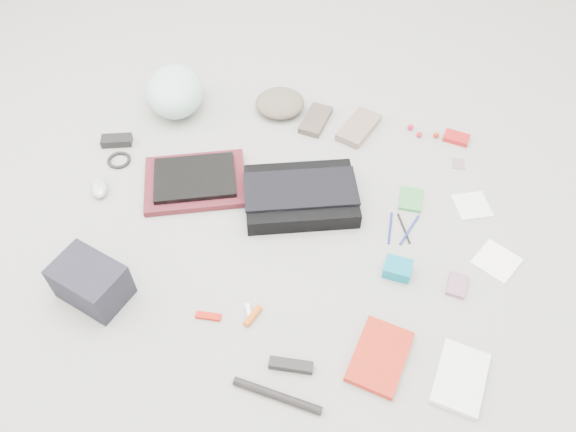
% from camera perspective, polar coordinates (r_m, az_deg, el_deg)
% --- Properties ---
extents(ground_plane, '(4.00, 4.00, 0.00)m').
position_cam_1_polar(ground_plane, '(2.04, 0.00, -0.88)').
color(ground_plane, gray).
extents(messenger_bag, '(0.47, 0.38, 0.07)m').
position_cam_1_polar(messenger_bag, '(2.08, 1.29, 2.05)').
color(messenger_bag, black).
rests_on(messenger_bag, ground_plane).
extents(bag_flap, '(0.45, 0.29, 0.01)m').
position_cam_1_polar(bag_flap, '(2.05, 1.31, 2.77)').
color(bag_flap, black).
rests_on(bag_flap, messenger_bag).
extents(laptop_sleeve, '(0.45, 0.39, 0.03)m').
position_cam_1_polar(laptop_sleeve, '(2.19, -9.37, 3.46)').
color(laptop_sleeve, '#561A21').
rests_on(laptop_sleeve, ground_plane).
extents(laptop, '(0.36, 0.30, 0.02)m').
position_cam_1_polar(laptop, '(2.17, -9.45, 3.88)').
color(laptop, black).
rests_on(laptop, laptop_sleeve).
extents(bike_helmet, '(0.32, 0.36, 0.18)m').
position_cam_1_polar(bike_helmet, '(2.48, -11.42, 12.34)').
color(bike_helmet, '#A8D2C6').
rests_on(bike_helmet, ground_plane).
extents(beanie, '(0.24, 0.23, 0.07)m').
position_cam_1_polar(beanie, '(2.46, -0.82, 11.40)').
color(beanie, brown).
rests_on(beanie, ground_plane).
extents(mitten_left, '(0.13, 0.20, 0.03)m').
position_cam_1_polar(mitten_left, '(2.41, 2.83, 9.72)').
color(mitten_left, brown).
rests_on(mitten_left, ground_plane).
extents(mitten_right, '(0.18, 0.24, 0.03)m').
position_cam_1_polar(mitten_right, '(2.39, 7.19, 8.91)').
color(mitten_right, '#7F695B').
rests_on(mitten_right, ground_plane).
extents(power_brick, '(0.13, 0.08, 0.03)m').
position_cam_1_polar(power_brick, '(2.42, -17.01, 7.34)').
color(power_brick, black).
rests_on(power_brick, ground_plane).
extents(cable_coil, '(0.10, 0.10, 0.01)m').
position_cam_1_polar(cable_coil, '(2.35, -16.79, 5.46)').
color(cable_coil, black).
rests_on(cable_coil, ground_plane).
extents(mouse, '(0.09, 0.11, 0.04)m').
position_cam_1_polar(mouse, '(2.25, -18.61, 2.68)').
color(mouse, '#ABABAB').
rests_on(mouse, ground_plane).
extents(camera_bag, '(0.26, 0.22, 0.14)m').
position_cam_1_polar(camera_bag, '(1.92, -19.39, -6.33)').
color(camera_bag, black).
rests_on(camera_bag, ground_plane).
extents(multitool, '(0.08, 0.02, 0.01)m').
position_cam_1_polar(multitool, '(1.85, -8.09, -10.04)').
color(multitool, '#AB1407').
rests_on(multitool, ground_plane).
extents(toiletry_tube_white, '(0.04, 0.06, 0.02)m').
position_cam_1_polar(toiletry_tube_white, '(1.84, -3.98, -9.75)').
color(toiletry_tube_white, white).
rests_on(toiletry_tube_white, ground_plane).
extents(toiletry_tube_orange, '(0.05, 0.08, 0.02)m').
position_cam_1_polar(toiletry_tube_orange, '(1.83, -3.61, -10.10)').
color(toiletry_tube_orange, '#C95510').
rests_on(toiletry_tube_orange, ground_plane).
extents(u_lock, '(0.13, 0.04, 0.03)m').
position_cam_1_polar(u_lock, '(1.75, 0.30, -14.93)').
color(u_lock, black).
rests_on(u_lock, ground_plane).
extents(bike_pump, '(0.27, 0.07, 0.03)m').
position_cam_1_polar(bike_pump, '(1.71, -1.11, -17.78)').
color(bike_pump, black).
rests_on(bike_pump, ground_plane).
extents(book_red, '(0.21, 0.26, 0.02)m').
position_cam_1_polar(book_red, '(1.78, 9.32, -13.90)').
color(book_red, red).
rests_on(book_red, ground_plane).
extents(book_white, '(0.18, 0.24, 0.02)m').
position_cam_1_polar(book_white, '(1.81, 17.10, -15.46)').
color(book_white, silver).
rests_on(book_white, ground_plane).
extents(notepad, '(0.09, 0.12, 0.01)m').
position_cam_1_polar(notepad, '(2.16, 12.36, 1.68)').
color(notepad, '#35803E').
rests_on(notepad, ground_plane).
extents(pen_blue, '(0.01, 0.14, 0.01)m').
position_cam_1_polar(pen_blue, '(2.06, 10.34, -1.20)').
color(pen_blue, navy).
rests_on(pen_blue, ground_plane).
extents(pen_black, '(0.05, 0.13, 0.01)m').
position_cam_1_polar(pen_black, '(2.07, 11.69, -1.25)').
color(pen_black, black).
rests_on(pen_black, ground_plane).
extents(pen_navy, '(0.07, 0.15, 0.01)m').
position_cam_1_polar(pen_navy, '(2.07, 12.25, -1.37)').
color(pen_navy, navy).
rests_on(pen_navy, ground_plane).
extents(accordion_wallet, '(0.10, 0.09, 0.05)m').
position_cam_1_polar(accordion_wallet, '(1.94, 11.08, -5.29)').
color(accordion_wallet, '#077997').
rests_on(accordion_wallet, ground_plane).
extents(card_deck, '(0.08, 0.10, 0.02)m').
position_cam_1_polar(card_deck, '(1.97, 16.79, -6.76)').
color(card_deck, '#986180').
rests_on(card_deck, ground_plane).
extents(napkin_top, '(0.16, 0.16, 0.01)m').
position_cam_1_polar(napkin_top, '(2.20, 18.18, 1.00)').
color(napkin_top, silver).
rests_on(napkin_top, ground_plane).
extents(napkin_bottom, '(0.18, 0.18, 0.01)m').
position_cam_1_polar(napkin_bottom, '(2.07, 20.43, -4.31)').
color(napkin_bottom, white).
rests_on(napkin_bottom, ground_plane).
extents(lollipop_a, '(0.03, 0.03, 0.03)m').
position_cam_1_polar(lollipop_a, '(2.43, 12.34, 8.82)').
color(lollipop_a, '#B6162F').
rests_on(lollipop_a, ground_plane).
extents(lollipop_b, '(0.03, 0.03, 0.02)m').
position_cam_1_polar(lollipop_b, '(2.41, 13.21, 8.06)').
color(lollipop_b, red).
rests_on(lollipop_b, ground_plane).
extents(lollipop_c, '(0.03, 0.03, 0.02)m').
position_cam_1_polar(lollipop_c, '(2.42, 14.81, 7.95)').
color(lollipop_c, '#AA230B').
rests_on(lollipop_c, ground_plane).
extents(altoids_tin, '(0.11, 0.09, 0.02)m').
position_cam_1_polar(altoids_tin, '(2.44, 16.73, 7.62)').
color(altoids_tin, '#AB1819').
rests_on(altoids_tin, ground_plane).
extents(stamp_sheet, '(0.05, 0.06, 0.00)m').
position_cam_1_polar(stamp_sheet, '(2.34, 16.92, 5.11)').
color(stamp_sheet, gray).
rests_on(stamp_sheet, ground_plane).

